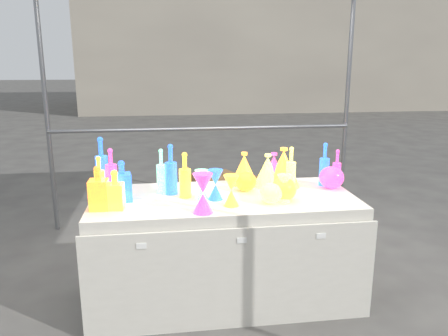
{
  "coord_description": "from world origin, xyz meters",
  "views": [
    {
      "loc": [
        -0.39,
        -2.85,
        1.65
      ],
      "look_at": [
        0.0,
        0.0,
        0.95
      ],
      "focal_mm": 35.0,
      "sensor_mm": 36.0,
      "label": 1
    }
  ],
  "objects": [
    {
      "name": "ground",
      "position": [
        0.0,
        0.0,
        0.0
      ],
      "size": [
        80.0,
        80.0,
        0.0
      ],
      "primitive_type": "plane",
      "color": "slate",
      "rests_on": "ground"
    },
    {
      "name": "display_table",
      "position": [
        0.0,
        -0.01,
        0.37
      ],
      "size": [
        1.84,
        0.83,
        0.75
      ],
      "color": "silver",
      "rests_on": "ground"
    },
    {
      "name": "background_building",
      "position": [
        4.0,
        14.0,
        3.0
      ],
      "size": [
        14.0,
        6.0,
        6.0
      ],
      "primitive_type": "cube",
      "color": "#B7AC98",
      "rests_on": "ground"
    },
    {
      "name": "cardboard_box_closed",
      "position": [
        0.19,
        2.11,
        0.18
      ],
      "size": [
        0.59,
        0.52,
        0.35
      ],
      "primitive_type": "cube",
      "rotation": [
        0.0,
        0.0,
        0.42
      ],
      "color": "olive",
      "rests_on": "ground"
    },
    {
      "name": "cardboard_box_flat",
      "position": [
        0.66,
        2.78,
        0.03
      ],
      "size": [
        0.81,
        0.6,
        0.07
      ],
      "primitive_type": "cube",
      "rotation": [
        0.0,
        0.0,
        0.05
      ],
      "color": "olive",
      "rests_on": "ground"
    },
    {
      "name": "bottle_0",
      "position": [
        -0.85,
        0.16,
        0.89
      ],
      "size": [
        0.09,
        0.09,
        0.27
      ],
      "primitive_type": null,
      "rotation": [
        0.0,
        0.0,
        -0.36
      ],
      "color": "red",
      "rests_on": "display_table"
    },
    {
      "name": "bottle_1",
      "position": [
        -0.85,
        0.3,
        0.94
      ],
      "size": [
        0.1,
        0.1,
        0.38
      ],
      "primitive_type": null,
      "rotation": [
        0.0,
        0.0,
        -0.05
      ],
      "color": "#178142",
      "rests_on": "display_table"
    },
    {
      "name": "bottle_3",
      "position": [
        -0.77,
        0.22,
        0.91
      ],
      "size": [
        0.1,
        0.1,
        0.32
      ],
      "primitive_type": null,
      "rotation": [
        0.0,
        0.0,
        0.22
      ],
      "color": "#1D62A9",
      "rests_on": "display_table"
    },
    {
      "name": "bottle_5",
      "position": [
        -0.42,
        0.15,
        0.91
      ],
      "size": [
        0.07,
        0.07,
        0.32
      ],
      "primitive_type": null,
      "rotation": [
        0.0,
        0.0,
        -0.07
      ],
      "color": "#CF2971",
      "rests_on": "display_table"
    },
    {
      "name": "bottle_6",
      "position": [
        -0.27,
        0.01,
        0.91
      ],
      "size": [
        0.1,
        0.1,
        0.31
      ],
      "primitive_type": null,
      "rotation": [
        0.0,
        0.0,
        -0.35
      ],
      "color": "red",
      "rests_on": "display_table"
    },
    {
      "name": "bottle_7",
      "position": [
        -0.36,
        0.1,
        0.93
      ],
      "size": [
        0.1,
        0.1,
        0.36
      ],
      "primitive_type": null,
      "rotation": [
        0.0,
        0.0,
        -0.19
      ],
      "color": "#178142",
      "rests_on": "display_table"
    },
    {
      "name": "decanter_0",
      "position": [
        -0.71,
        -0.17,
        0.88
      ],
      "size": [
        0.11,
        0.11,
        0.25
      ],
      "primitive_type": null,
      "rotation": [
        0.0,
        0.0,
        -0.07
      ],
      "color": "red",
      "rests_on": "display_table"
    },
    {
      "name": "decanter_1",
      "position": [
        -0.81,
        -0.16,
        0.89
      ],
      "size": [
        0.12,
        0.12,
        0.28
      ],
      "primitive_type": null,
      "rotation": [
        0.0,
        0.0,
        -0.01
      ],
      "color": "gold",
      "rests_on": "display_table"
    },
    {
      "name": "decanter_2",
      "position": [
        -0.68,
        -0.01,
        0.89
      ],
      "size": [
        0.13,
        0.13,
        0.28
      ],
      "primitive_type": null,
      "rotation": [
        0.0,
        0.0,
        0.15
      ],
      "color": "#178142",
      "rests_on": "display_table"
    },
    {
      "name": "hourglass_1",
      "position": [
        -0.17,
        -0.32,
        0.87
      ],
      "size": [
        0.13,
        0.13,
        0.25
      ],
      "primitive_type": null,
      "rotation": [
        0.0,
        0.0,
        0.05
      ],
      "color": "#1D62A9",
      "rests_on": "display_table"
    },
    {
      "name": "hourglass_2",
      "position": [
        0.37,
        -0.19,
        0.84
      ],
      "size": [
        0.1,
        0.1,
        0.19
      ],
      "primitive_type": null,
      "rotation": [
        0.0,
        0.0,
        -0.06
      ],
      "color": "#167089",
      "rests_on": "display_table"
    },
    {
      "name": "hourglass_3",
      "position": [
        -0.15,
        -0.02,
        0.85
      ],
      "size": [
        0.11,
        0.11,
        0.2
      ],
      "primitive_type": null,
      "rotation": [
        0.0,
        0.0,
        0.1
      ],
      "color": "#CF2971",
      "rests_on": "display_table"
    },
    {
      "name": "hourglass_4",
      "position": [
        0.02,
        -0.21,
        0.85
      ],
      "size": [
        0.11,
        0.11,
        0.2
      ],
      "primitive_type": null,
      "rotation": [
        0.0,
        0.0,
        0.1
      ],
      "color": "red",
      "rests_on": "display_table"
    },
    {
      "name": "hourglass_5",
      "position": [
        -0.07,
        -0.06,
        0.85
      ],
      "size": [
        0.11,
        0.11,
        0.21
      ],
      "primitive_type": null,
      "rotation": [
        0.0,
        0.0,
        -0.06
      ],
      "color": "#178142",
      "rests_on": "display_table"
    },
    {
      "name": "globe_0",
      "position": [
        0.38,
        -0.15,
        0.82
      ],
      "size": [
        0.22,
        0.22,
        0.14
      ],
      "primitive_type": null,
      "rotation": [
        0.0,
        0.0,
        -0.28
      ],
      "color": "red",
      "rests_on": "display_table"
    },
    {
      "name": "globe_1",
      "position": [
        0.28,
        -0.2,
        0.81
      ],
      "size": [
        0.17,
        0.17,
        0.12
      ],
      "primitive_type": null,
      "rotation": [
        0.0,
        0.0,
        0.15
      ],
      "color": "#167089",
      "rests_on": "display_table"
    },
    {
      "name": "globe_2",
      "position": [
        0.17,
        0.11,
        0.81
      ],
      "size": [
        0.17,
        0.17,
        0.12
      ],
      "primitive_type": null,
      "rotation": [
        0.0,
        0.0,
        0.11
      ],
      "color": "gold",
      "rests_on": "display_table"
    },
    {
      "name": "globe_3",
      "position": [
        0.81,
        0.09,
        0.82
      ],
      "size": [
        0.19,
        0.19,
        0.14
      ],
      "primitive_type": null,
      "rotation": [
        0.0,
        0.0,
        -0.07
      ],
      "color": "#1D62A9",
      "rests_on": "display_table"
    },
    {
      "name": "lampshade_0",
      "position": [
        0.19,
        0.28,
        0.87
      ],
      "size": [
        0.27,
        0.27,
        0.25
      ],
      "primitive_type": null,
      "rotation": [
        0.0,
        0.0,
        0.38
      ],
      "color": "#D3EF32",
      "rests_on": "display_table"
    },
    {
      "name": "lampshade_1",
      "position": [
        0.47,
        0.18,
        0.9
      ],
      "size": [
        0.32,
        0.32,
        0.29
      ],
      "primitive_type": null,
      "rotation": [
        0.0,
        0.0,
        0.36
      ],
      "color": "#D3EF32",
      "rests_on": "display_table"
    },
    {
      "name": "lampshade_2",
      "position": [
        0.4,
        0.22,
        0.87
      ],
      "size": [
        0.27,
        0.27,
        0.25
      ],
      "primitive_type": null,
      "rotation": [
        0.0,
        0.0,
        0.33
      ],
      "color": "#1D62A9",
      "rests_on": "display_table"
    },
    {
      "name": "lampshade_3",
      "position": [
        0.35,
        0.2,
        0.87
      ],
      "size": [
        0.27,
        0.27,
        0.25
      ],
      "primitive_type": null,
      "rotation": [
        0.0,
        0.0,
        -0.43
      ],
      "color": "#167089",
      "rests_on": "display_table"
    },
    {
      "name": "bottle_8",
      "position": [
        0.78,
        0.17,
        0.91
      ],
      "size": [
        0.1,
        0.1,
        0.32
      ],
      "primitive_type": null,
      "rotation": [
        0.0,
        0.0,
        -0.4
      ],
      "color": "#178142",
      "rests_on": "display_table"
    },
    {
      "name": "bottle_10",
      "position": [
        0.86,
        0.13,
        0.89
      ],
      "size": [
        0.07,
        0.07,
        0.28
      ],
      "primitive_type": null,
      "rotation": [
        0.0,
        0.0,
        -0.21
      ],
      "color": "#1D62A9",
      "rests_on": "display_table"
    },
    {
      "name": "bottle_11",
      "position": [
        0.51,
        0.12,
        0.91
      ],
      "size": [
        0.08,
        0.08,
        0.31
      ],
      "primitive_type": null,
      "rotation": [
        0.0,
        0.0,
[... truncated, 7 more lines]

